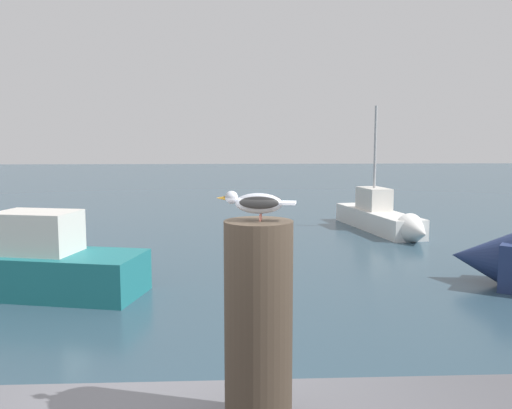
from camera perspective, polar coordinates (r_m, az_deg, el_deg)
The scene contains 3 objects.
mooring_post at distance 2.78m, azimuth 0.26°, elevation -12.35°, with size 0.34×0.34×1.04m, color #382D23.
seagull at distance 2.65m, azimuth 0.12°, elevation 0.22°, with size 0.39×0.18×0.14m.
boat_white at distance 17.05m, azimuth 13.09°, elevation -1.40°, with size 1.82×5.18×3.94m.
Camera 1 is at (0.37, -3.13, 2.78)m, focal length 38.44 mm.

